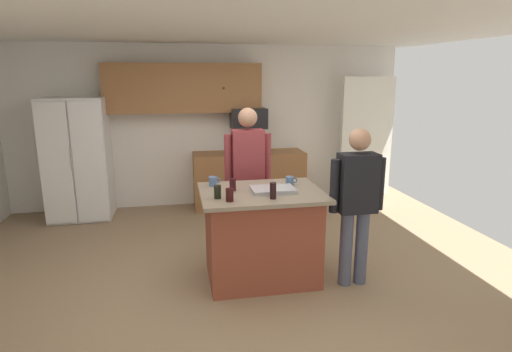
# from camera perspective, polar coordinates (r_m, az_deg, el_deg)

# --- Properties ---
(floor) EXTENTS (7.04, 7.04, 0.00)m
(floor) POSITION_cam_1_polar(r_m,az_deg,el_deg) (4.69, -3.00, -13.42)
(floor) COLOR #937A5B
(floor) RESTS_ON ground
(ceiling) EXTENTS (7.04, 7.04, 0.00)m
(ceiling) POSITION_cam_1_polar(r_m,az_deg,el_deg) (4.20, -3.46, 20.03)
(ceiling) COLOR white
(back_wall) EXTENTS (6.40, 0.10, 2.60)m
(back_wall) POSITION_cam_1_polar(r_m,az_deg,el_deg) (7.01, -6.33, 6.73)
(back_wall) COLOR white
(back_wall) RESTS_ON ground
(french_door_window_panel) EXTENTS (0.90, 0.06, 2.00)m
(french_door_window_panel) POSITION_cam_1_polar(r_m,az_deg,el_deg) (7.33, 14.77, 5.09)
(french_door_window_panel) COLOR white
(french_door_window_panel) RESTS_ON ground
(cabinet_run_upper) EXTENTS (2.40, 0.38, 0.75)m
(cabinet_run_upper) POSITION_cam_1_polar(r_m,az_deg,el_deg) (6.74, -9.78, 11.68)
(cabinet_run_upper) COLOR #936038
(cabinet_run_lower) EXTENTS (1.80, 0.63, 0.90)m
(cabinet_run_lower) POSITION_cam_1_polar(r_m,az_deg,el_deg) (6.92, -0.97, -0.42)
(cabinet_run_lower) COLOR #936038
(cabinet_run_lower) RESTS_ON ground
(refrigerator) EXTENTS (0.89, 0.76, 1.81)m
(refrigerator) POSITION_cam_1_polar(r_m,az_deg,el_deg) (6.79, -23.01, 2.14)
(refrigerator) COLOR white
(refrigerator) RESTS_ON ground
(microwave_over_range) EXTENTS (0.56, 0.40, 0.32)m
(microwave_over_range) POSITION_cam_1_polar(r_m,az_deg,el_deg) (6.77, -1.04, 7.85)
(microwave_over_range) COLOR black
(kitchen_island) EXTENTS (1.26, 0.96, 0.96)m
(kitchen_island) POSITION_cam_1_polar(r_m,az_deg,el_deg) (4.47, 0.73, -7.93)
(kitchen_island) COLOR brown
(kitchen_island) RESTS_ON ground
(person_guest_left) EXTENTS (0.57, 0.23, 1.75)m
(person_guest_left) POSITION_cam_1_polar(r_m,az_deg,el_deg) (5.10, -1.11, 1.02)
(person_guest_left) COLOR tan
(person_guest_left) RESTS_ON ground
(person_guest_right) EXTENTS (0.57, 0.22, 1.62)m
(person_guest_right) POSITION_cam_1_polar(r_m,az_deg,el_deg) (4.31, 13.49, -2.89)
(person_guest_right) COLOR #4C5166
(person_guest_right) RESTS_ON ground
(tumbler_amber) EXTENTS (0.07, 0.07, 0.13)m
(tumbler_amber) POSITION_cam_1_polar(r_m,az_deg,el_deg) (4.06, -5.24, -2.18)
(tumbler_amber) COLOR black
(tumbler_amber) RESTS_ON kitchen_island
(glass_dark_ale) EXTENTS (0.07, 0.07, 0.13)m
(glass_dark_ale) POSITION_cam_1_polar(r_m,az_deg,el_deg) (3.97, -3.60, -2.57)
(glass_dark_ale) COLOR black
(glass_dark_ale) RESTS_ON kitchen_island
(glass_short_whisky) EXTENTS (0.07, 0.07, 0.13)m
(glass_short_whisky) POSITION_cam_1_polar(r_m,az_deg,el_deg) (4.32, -3.22, -1.17)
(glass_short_whisky) COLOR black
(glass_short_whisky) RESTS_ON kitchen_island
(mug_ceramic_white) EXTENTS (0.13, 0.09, 0.10)m
(mug_ceramic_white) POSITION_cam_1_polar(r_m,az_deg,el_deg) (4.53, -5.83, -0.71)
(mug_ceramic_white) COLOR #4C6B99
(mug_ceramic_white) RESTS_ON kitchen_island
(glass_stout_tall) EXTENTS (0.06, 0.06, 0.16)m
(glass_stout_tall) POSITION_cam_1_polar(r_m,az_deg,el_deg) (4.04, 2.32, -2.00)
(glass_stout_tall) COLOR black
(glass_stout_tall) RESTS_ON kitchen_island
(mug_blue_stoneware) EXTENTS (0.13, 0.08, 0.10)m
(mug_blue_stoneware) POSITION_cam_1_polar(r_m,az_deg,el_deg) (4.54, 4.62, -0.69)
(mug_blue_stoneware) COLOR #4C6B99
(mug_blue_stoneware) RESTS_ON kitchen_island
(serving_tray) EXTENTS (0.44, 0.30, 0.04)m
(serving_tray) POSITION_cam_1_polar(r_m,az_deg,el_deg) (4.29, 2.32, -1.87)
(serving_tray) COLOR #B7B7BC
(serving_tray) RESTS_ON kitchen_island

